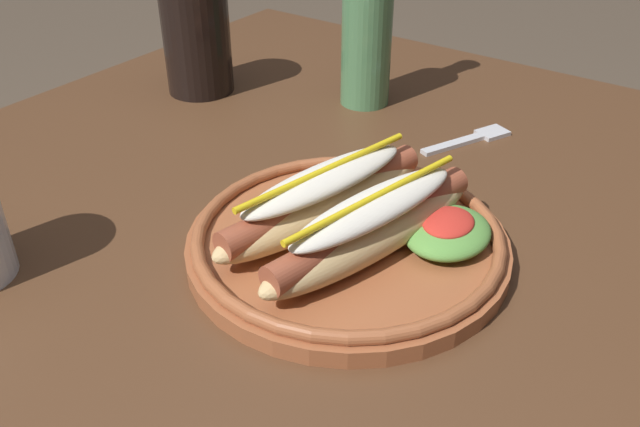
{
  "coord_description": "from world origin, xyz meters",
  "views": [
    {
      "loc": [
        -0.39,
        -0.35,
        1.1
      ],
      "look_at": [
        0.02,
        -0.06,
        0.77
      ],
      "focal_mm": 37.89,
      "sensor_mm": 36.0,
      "label": 1
    }
  ],
  "objects": [
    {
      "name": "hot_dog_plate",
      "position": [
        0.03,
        -0.09,
        0.77
      ],
      "size": [
        0.29,
        0.29,
        0.08
      ],
      "color": "#9E5633",
      "rests_on": "dining_table"
    },
    {
      "name": "dining_table",
      "position": [
        0.0,
        0.0,
        0.63
      ],
      "size": [
        1.13,
        0.89,
        0.74
      ],
      "color": "#51331E",
      "rests_on": "ground_plane"
    },
    {
      "name": "soda_cup",
      "position": [
        0.22,
        0.28,
        0.81
      ],
      "size": [
        0.09,
        0.09,
        0.14
      ],
      "primitive_type": "cylinder",
      "color": "black",
      "rests_on": "dining_table"
    },
    {
      "name": "fork",
      "position": [
        0.29,
        -0.09,
        0.74
      ],
      "size": [
        0.12,
        0.07,
        0.0
      ],
      "rotation": [
        0.0,
        0.0,
        -0.43
      ],
      "color": "silver",
      "rests_on": "dining_table"
    },
    {
      "name": "glass_bottle",
      "position": [
        0.31,
        0.08,
        0.83
      ],
      "size": [
        0.06,
        0.06,
        0.25
      ],
      "color": "#4C7F51",
      "rests_on": "dining_table"
    }
  ]
}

